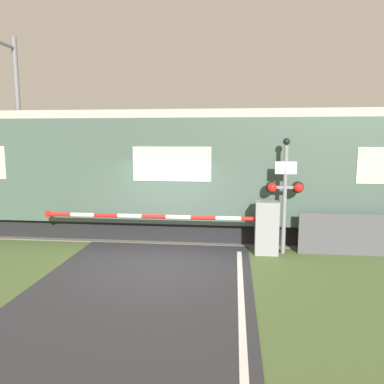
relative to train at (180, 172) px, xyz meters
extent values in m
plane|color=#4C6033|center=(-0.12, -3.10, -1.96)|extent=(80.00, 80.00, 0.00)
cube|color=#666056|center=(-0.12, 0.00, -1.94)|extent=(36.00, 3.20, 0.03)
cube|color=#595451|center=(-0.12, -0.72, -1.88)|extent=(36.00, 0.08, 0.10)
cube|color=#595451|center=(-0.12, 0.72, -1.88)|extent=(36.00, 0.08, 0.10)
cube|color=black|center=(0.00, 0.00, -1.66)|extent=(20.17, 2.70, 0.60)
cube|color=#42564C|center=(0.00, 0.00, 0.13)|extent=(21.93, 3.18, 2.98)
cube|color=#ADA89E|center=(0.00, 0.00, 1.75)|extent=(21.49, 2.92, 0.24)
cube|color=beige|center=(0.00, -1.60, 0.36)|extent=(2.19, 0.02, 0.96)
cube|color=gray|center=(2.60, -2.13, -1.26)|extent=(0.60, 0.44, 1.40)
cylinder|color=gray|center=(2.60, -2.13, -1.03)|extent=(0.16, 0.16, 0.18)
cylinder|color=red|center=(2.26, -2.13, -1.03)|extent=(0.67, 0.11, 0.11)
cylinder|color=white|center=(1.59, -2.13, -1.03)|extent=(0.67, 0.11, 0.11)
cylinder|color=red|center=(0.93, -2.13, -1.03)|extent=(0.67, 0.11, 0.11)
cylinder|color=white|center=(0.26, -2.13, -1.03)|extent=(0.67, 0.11, 0.11)
cylinder|color=red|center=(-0.41, -2.13, -1.03)|extent=(0.67, 0.11, 0.11)
cylinder|color=white|center=(-1.08, -2.13, -1.03)|extent=(0.67, 0.11, 0.11)
cylinder|color=red|center=(-1.75, -2.13, -1.03)|extent=(0.67, 0.11, 0.11)
cylinder|color=white|center=(-2.41, -2.13, -1.03)|extent=(0.67, 0.11, 0.11)
cylinder|color=red|center=(-3.08, -2.13, -1.03)|extent=(0.67, 0.11, 0.11)
cylinder|color=red|center=(-3.42, -2.13, -1.03)|extent=(0.20, 0.02, 0.20)
cylinder|color=gray|center=(3.04, -2.01, -0.54)|extent=(0.11, 0.11, 2.84)
cube|color=gray|center=(3.04, -2.01, -0.20)|extent=(0.79, 0.07, 0.07)
sphere|color=red|center=(2.71, -2.06, -0.20)|extent=(0.24, 0.24, 0.24)
sphere|color=red|center=(3.38, -2.06, -0.20)|extent=(0.24, 0.24, 0.24)
cylinder|color=black|center=(2.71, -1.95, -0.20)|extent=(0.30, 0.06, 0.30)
cylinder|color=black|center=(3.38, -1.95, -0.20)|extent=(0.30, 0.06, 0.30)
cube|color=white|center=(3.04, -2.05, 0.32)|extent=(0.54, 0.02, 0.32)
sphere|color=black|center=(3.04, -2.01, 0.98)|extent=(0.18, 0.18, 0.18)
cylinder|color=slate|center=(-6.74, 2.27, 1.46)|extent=(0.20, 0.20, 6.84)
cube|color=slate|center=(-6.74, 1.37, 4.48)|extent=(0.10, 1.80, 0.08)
cube|color=#4C4C51|center=(5.23, -2.00, -1.41)|extent=(3.59, 0.06, 1.10)
camera|label=1|loc=(1.73, -11.84, 1.07)|focal=35.00mm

